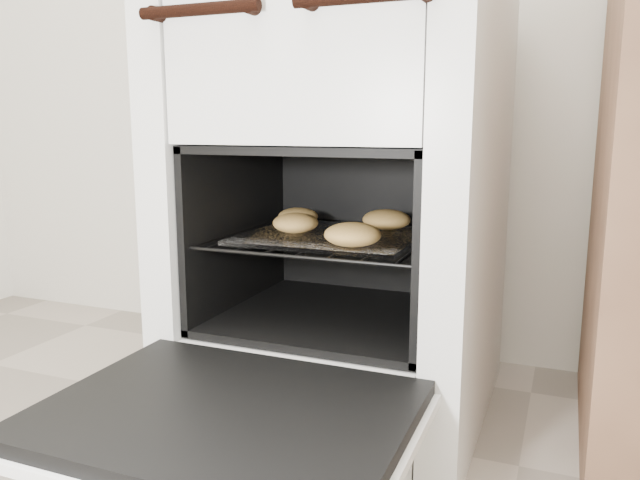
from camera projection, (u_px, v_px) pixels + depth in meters
The scene contains 5 objects.
stove at pixel (346, 205), 1.32m from camera, with size 0.61×0.67×0.93m.
oven_door at pixel (227, 418), 0.91m from camera, with size 0.54×0.42×0.04m.
oven_rack at pixel (335, 238), 1.27m from camera, with size 0.44×0.42×0.01m.
foil_sheet at pixel (331, 236), 1.26m from camera, with size 0.34×0.30×0.01m, color silver.
baked_rolls at pixel (331, 224), 1.26m from camera, with size 0.31×0.31×0.04m.
Camera 1 is at (0.39, -0.08, 0.62)m, focal length 35.00 mm.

